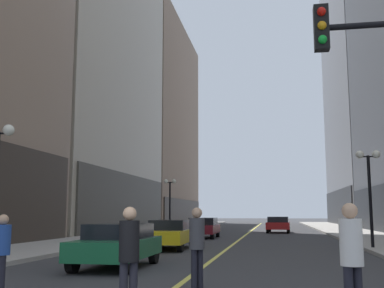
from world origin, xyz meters
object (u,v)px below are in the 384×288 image
at_px(car_green, 118,244).
at_px(pedestrian_in_white_shirt, 352,253).
at_px(street_lamp_right_mid, 369,176).
at_px(car_maroon, 203,227).
at_px(pedestrian_in_blue_hoodie, 2,247).
at_px(street_lamp_left_far, 170,193).
at_px(car_red, 278,224).
at_px(pedestrian_in_black_coat, 129,251).
at_px(pedestrian_with_orange_bag, 197,241).
at_px(car_yellow, 170,233).

distance_m(car_green, pedestrian_in_white_shirt, 8.81).
relative_size(pedestrian_in_white_shirt, street_lamp_right_mid, 0.41).
height_order(car_maroon, pedestrian_in_blue_hoodie, pedestrian_in_blue_hoodie).
distance_m(pedestrian_in_white_shirt, street_lamp_left_far, 32.65).
distance_m(car_red, pedestrian_in_white_shirt, 33.01).
height_order(car_green, pedestrian_in_white_shirt, pedestrian_in_white_shirt).
distance_m(pedestrian_in_black_coat, street_lamp_right_mid, 16.00).
relative_size(car_red, street_lamp_right_mid, 0.99).
bearing_deg(street_lamp_right_mid, pedestrian_in_white_shirt, -101.82).
xyz_separation_m(pedestrian_with_orange_bag, street_lamp_left_far, (-6.92, 28.13, 2.22)).
xyz_separation_m(car_maroon, pedestrian_in_black_coat, (2.33, -23.59, 0.31)).
bearing_deg(car_maroon, car_green, -90.06).
xyz_separation_m(car_yellow, pedestrian_with_orange_bag, (3.09, -11.18, 0.31)).
bearing_deg(car_red, pedestrian_in_black_coat, -94.58).
height_order(pedestrian_in_white_shirt, street_lamp_left_far, street_lamp_left_far).
relative_size(pedestrian_with_orange_bag, pedestrian_in_black_coat, 1.01).
height_order(car_red, pedestrian_in_white_shirt, pedestrian_in_white_shirt).
bearing_deg(pedestrian_with_orange_bag, pedestrian_in_white_shirt, -46.38).
bearing_deg(car_red, pedestrian_in_white_shirt, -88.45).
distance_m(car_red, pedestrian_in_blue_hoodie, 31.84).
bearing_deg(car_red, car_maroon, -118.36).
bearing_deg(pedestrian_in_black_coat, car_red, 85.42).
relative_size(car_green, car_maroon, 0.95).
bearing_deg(car_maroon, pedestrian_in_black_coat, -84.36).
distance_m(car_yellow, car_red, 19.52).
xyz_separation_m(pedestrian_in_white_shirt, pedestrian_in_blue_hoodie, (-6.72, 1.69, -0.12)).
bearing_deg(pedestrian_in_blue_hoodie, car_green, 80.01).
height_order(car_red, pedestrian_in_black_coat, pedestrian_in_black_coat).
bearing_deg(street_lamp_left_far, car_maroon, -61.85).
bearing_deg(car_red, street_lamp_left_far, -167.85).
relative_size(pedestrian_with_orange_bag, street_lamp_right_mid, 0.40).
height_order(car_yellow, pedestrian_in_black_coat, pedestrian_in_black_coat).
bearing_deg(car_maroon, street_lamp_left_far, 118.15).
height_order(car_yellow, pedestrian_with_orange_bag, pedestrian_with_orange_bag).
relative_size(car_yellow, pedestrian_in_white_shirt, 2.59).
relative_size(car_maroon, street_lamp_left_far, 0.95).
xyz_separation_m(car_green, pedestrian_in_blue_hoodie, (-0.86, -4.87, 0.22)).
bearing_deg(street_lamp_right_mid, car_maroon, 134.15).
bearing_deg(street_lamp_right_mid, pedestrian_in_black_coat, -114.54).
height_order(pedestrian_with_orange_bag, street_lamp_right_mid, street_lamp_right_mid).
bearing_deg(pedestrian_in_blue_hoodie, car_red, 79.45).
relative_size(car_red, pedestrian_with_orange_bag, 2.49).
bearing_deg(car_green, pedestrian_in_white_shirt, -48.22).
height_order(pedestrian_in_black_coat, street_lamp_left_far, street_lamp_left_far).
relative_size(car_green, pedestrian_in_white_shirt, 2.23).
relative_size(car_red, pedestrian_in_blue_hoodie, 2.72).
xyz_separation_m(car_maroon, pedestrian_in_blue_hoodie, (-0.88, -22.13, 0.22)).
bearing_deg(pedestrian_in_white_shirt, street_lamp_left_far, 107.39).
height_order(car_red, street_lamp_right_mid, street_lamp_right_mid).
bearing_deg(car_yellow, car_red, 75.10).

